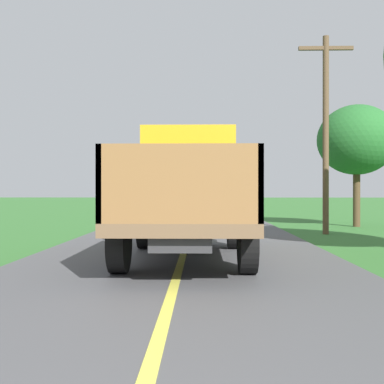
{
  "coord_description": "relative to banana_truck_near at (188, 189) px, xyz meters",
  "views": [
    {
      "loc": [
        0.4,
        0.05,
        1.43
      ],
      "look_at": [
        0.13,
        12.64,
        1.4
      ],
      "focal_mm": 44.42,
      "sensor_mm": 36.0,
      "label": 1
    }
  ],
  "objects": [
    {
      "name": "roadside_tree_near_left",
      "position": [
        6.46,
        8.84,
        1.98
      ],
      "size": [
        3.09,
        3.09,
        4.85
      ],
      "color": "#4C3823",
      "rests_on": "ground"
    },
    {
      "name": "utility_pole_roadside",
      "position": [
        4.38,
        5.54,
        2.06
      ],
      "size": [
        1.79,
        0.2,
        6.53
      ],
      "color": "brown",
      "rests_on": "ground"
    },
    {
      "name": "banana_truck_near",
      "position": [
        0.0,
        0.0,
        0.0
      ],
      "size": [
        2.38,
        5.82,
        2.8
      ],
      "color": "#2D2D30",
      "rests_on": "road_surface"
    }
  ]
}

